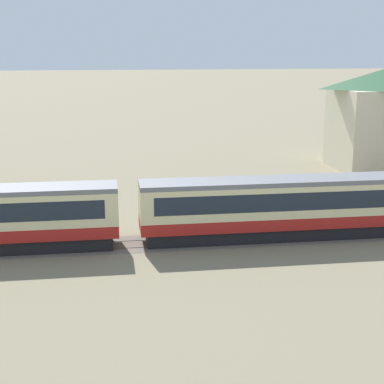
# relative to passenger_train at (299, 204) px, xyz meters

# --- Properties ---
(passenger_train) EXTENTS (111.84, 2.90, 4.15)m
(passenger_train) POSITION_rel_passenger_train_xyz_m (0.00, 0.00, 0.00)
(passenger_train) COLOR #AD1E19
(passenger_train) RESTS_ON ground_plane
(railway_track) EXTENTS (147.57, 3.60, 0.04)m
(railway_track) POSITION_rel_passenger_train_xyz_m (2.16, 0.00, -2.29)
(railway_track) COLOR #665B51
(railway_track) RESTS_ON ground_plane
(station_house_dark_green_roof) EXTENTS (10.31, 8.91, 10.57)m
(station_house_dark_green_roof) POSITION_rel_passenger_train_xyz_m (16.12, 21.47, 3.12)
(station_house_dark_green_roof) COLOR beige
(station_house_dark_green_roof) RESTS_ON ground_plane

